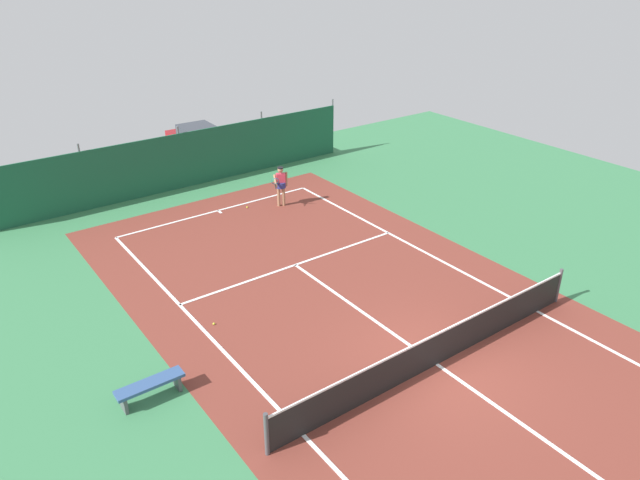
{
  "coord_description": "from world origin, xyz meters",
  "views": [
    {
      "loc": [
        -9.5,
        -8.02,
        9.59
      ],
      "look_at": [
        0.7,
        5.97,
        0.9
      ],
      "focal_mm": 33.52,
      "sensor_mm": 36.0,
      "label": 1
    }
  ],
  "objects": [
    {
      "name": "tennis_ball_near_player",
      "position": [
        -3.75,
        4.9,
        0.03
      ],
      "size": [
        0.07,
        0.07,
        0.07
      ],
      "primitive_type": "sphere",
      "color": "#CCDB33",
      "rests_on": "ground"
    },
    {
      "name": "back_fence",
      "position": [
        -0.0,
        15.53,
        0.67
      ],
      "size": [
        16.3,
        0.98,
        2.7
      ],
      "color": "#195138",
      "rests_on": "ground"
    },
    {
      "name": "ground_plane",
      "position": [
        0.0,
        0.0,
        0.0
      ],
      "size": [
        36.0,
        36.0,
        0.0
      ],
      "primitive_type": "plane",
      "color": "#387A4C"
    },
    {
      "name": "courtside_bench",
      "position": [
        -6.31,
        3.03,
        0.37
      ],
      "size": [
        1.6,
        0.4,
        0.49
      ],
      "color": "#335184",
      "rests_on": "ground"
    },
    {
      "name": "court_surface",
      "position": [
        0.0,
        0.0,
        0.0
      ],
      "size": [
        11.02,
        26.6,
        0.01
      ],
      "color": "brown",
      "rests_on": "ground"
    },
    {
      "name": "tennis_net",
      "position": [
        0.0,
        0.0,
        0.51
      ],
      "size": [
        10.12,
        0.1,
        1.1
      ],
      "color": "black",
      "rests_on": "ground"
    },
    {
      "name": "tennis_ball_midcourt",
      "position": [
        1.08,
        11.46,
        0.03
      ],
      "size": [
        0.07,
        0.07,
        0.07
      ],
      "primitive_type": "sphere",
      "color": "#CCDB33",
      "rests_on": "ground"
    },
    {
      "name": "tennis_player",
      "position": [
        2.31,
        10.84,
        0.96
      ],
      "size": [
        0.84,
        0.65,
        1.64
      ],
      "rotation": [
        0.0,
        0.0,
        2.73
      ],
      "color": "#9E7051",
      "rests_on": "ground"
    },
    {
      "name": "parked_car",
      "position": [
        2.19,
        17.91,
        0.84
      ],
      "size": [
        2.11,
        4.25,
        1.68
      ],
      "rotation": [
        0.0,
        0.0,
        3.11
      ],
      "color": "maroon",
      "rests_on": "ground"
    }
  ]
}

